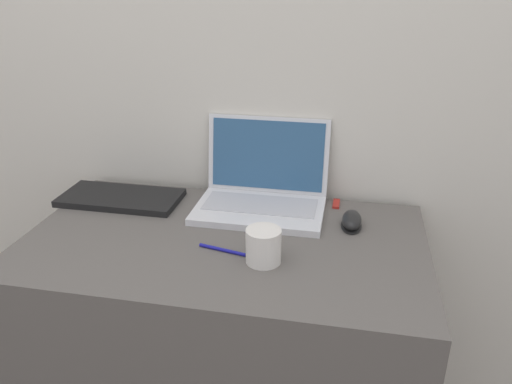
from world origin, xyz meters
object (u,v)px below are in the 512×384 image
Objects in this scene: computer_mouse at (352,221)px; usb_stick at (336,204)px; external_keyboard at (121,198)px; laptop at (262,189)px; pen at (222,250)px; drink_cup at (263,245)px.

usb_stick is (-0.05, 0.13, -0.01)m from computer_mouse.
laptop is at bearing 6.07° from external_keyboard.
pen is at bearing -128.67° from usb_stick.
drink_cup reaches higher than pen.
computer_mouse is (0.21, 0.23, -0.03)m from drink_cup.
laptop is at bearing 79.99° from pen.
laptop is at bearing -166.34° from usb_stick.
computer_mouse is at bearing -16.61° from laptop.
usb_stick is (0.16, 0.36, -0.04)m from drink_cup.
usb_stick is 0.46× the size of pen.
pen is (-0.32, -0.20, -0.01)m from computer_mouse.
external_keyboard is (-0.50, 0.26, -0.04)m from drink_cup.
computer_mouse is at bearing -2.71° from external_keyboard.
pen is at bearing -31.46° from external_keyboard.
laptop is 0.44m from external_keyboard.
laptop is 4.32× the size of drink_cup.
pen is (-0.05, -0.28, -0.05)m from laptop.
computer_mouse is 0.30× the size of external_keyboard.
external_keyboard reaches higher than usb_stick.
drink_cup is 0.24× the size of external_keyboard.
computer_mouse is 1.84× the size of usb_stick.
drink_cup is 0.31m from computer_mouse.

